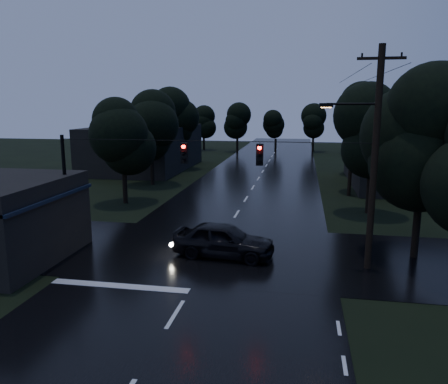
% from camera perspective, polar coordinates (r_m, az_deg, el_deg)
% --- Properties ---
extents(main_road, '(12.00, 120.00, 0.02)m').
position_cam_1_polar(main_road, '(40.02, 3.79, 0.55)').
color(main_road, black).
rests_on(main_road, ground).
extents(cross_street, '(60.00, 9.00, 0.02)m').
position_cam_1_polar(cross_street, '(22.78, -1.35, -7.81)').
color(cross_street, black).
rests_on(cross_street, ground).
extents(building_far_right, '(10.00, 14.00, 4.40)m').
position_cam_1_polar(building_far_right, '(44.46, 22.71, 3.65)').
color(building_far_right, black).
rests_on(building_far_right, ground).
extents(building_far_left, '(10.00, 16.00, 5.00)m').
position_cam_1_polar(building_far_left, '(52.62, -10.30, 5.73)').
color(building_far_left, black).
rests_on(building_far_left, ground).
extents(utility_pole_main, '(3.50, 0.30, 10.00)m').
position_cam_1_polar(utility_pole_main, '(20.43, 18.85, 4.52)').
color(utility_pole_main, black).
rests_on(utility_pole_main, ground).
extents(utility_pole_far, '(2.00, 0.30, 7.50)m').
position_cam_1_polar(utility_pole_far, '(37.46, 16.29, 5.38)').
color(utility_pole_far, black).
rests_on(utility_pole_far, ground).
extents(anchor_pole_left, '(0.18, 0.18, 6.00)m').
position_cam_1_polar(anchor_pole_left, '(23.73, -19.94, -0.21)').
color(anchor_pole_left, black).
rests_on(anchor_pole_left, ground).
extents(span_signals, '(15.00, 0.37, 1.12)m').
position_cam_1_polar(span_signals, '(20.54, -0.46, 5.12)').
color(span_signals, black).
rests_on(span_signals, ground).
extents(tree_corner_near, '(4.48, 4.48, 9.44)m').
position_cam_1_polar(tree_corner_near, '(22.84, 24.71, 6.61)').
color(tree_corner_near, black).
rests_on(tree_corner_near, ground).
extents(tree_left_a, '(3.92, 3.92, 8.26)m').
position_cam_1_polar(tree_left_a, '(33.89, -13.11, 7.27)').
color(tree_left_a, black).
rests_on(tree_left_a, ground).
extents(tree_left_b, '(4.20, 4.20, 8.85)m').
position_cam_1_polar(tree_left_b, '(41.53, -9.54, 8.62)').
color(tree_left_b, black).
rests_on(tree_left_b, ground).
extents(tree_left_c, '(4.48, 4.48, 9.44)m').
position_cam_1_polar(tree_left_c, '(51.20, -6.40, 9.61)').
color(tree_left_c, black).
rests_on(tree_left_c, ground).
extents(tree_right_a, '(4.20, 4.20, 8.85)m').
position_cam_1_polar(tree_right_a, '(31.48, 18.86, 7.36)').
color(tree_right_a, black).
rests_on(tree_right_a, ground).
extents(tree_right_b, '(4.48, 4.48, 9.44)m').
position_cam_1_polar(tree_right_b, '(39.46, 18.06, 8.64)').
color(tree_right_b, black).
rests_on(tree_right_b, ground).
extents(tree_right_c, '(4.76, 4.76, 10.03)m').
position_cam_1_polar(tree_right_c, '(49.44, 17.25, 9.56)').
color(tree_right_c, black).
rests_on(tree_right_c, ground).
extents(car, '(5.25, 2.57, 1.72)m').
position_cam_1_polar(car, '(21.83, -0.05, -6.28)').
color(car, black).
rests_on(car, ground).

